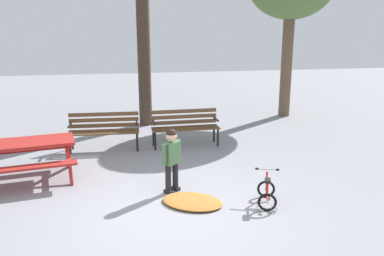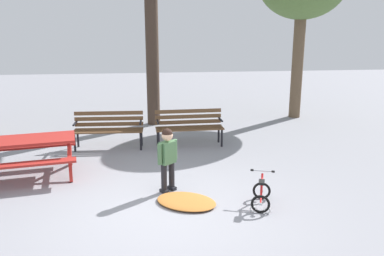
{
  "view_description": "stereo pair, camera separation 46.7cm",
  "coord_description": "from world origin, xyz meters",
  "px_view_note": "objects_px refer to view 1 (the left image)",
  "views": [
    {
      "loc": [
        -0.65,
        -5.69,
        2.87
      ],
      "look_at": [
        0.71,
        1.84,
        0.85
      ],
      "focal_mm": 37.52,
      "sensor_mm": 36.0,
      "label": 1
    },
    {
      "loc": [
        -0.19,
        -5.76,
        2.87
      ],
      "look_at": [
        0.71,
        1.84,
        0.85
      ],
      "focal_mm": 37.52,
      "sensor_mm": 36.0,
      "label": 2
    }
  ],
  "objects_px": {
    "park_bench_left": "(185,124)",
    "park_bench_far_left": "(104,128)",
    "child_standing": "(172,155)",
    "kids_bicycle": "(267,193)",
    "picnic_table": "(23,151)"
  },
  "relations": [
    {
      "from": "park_bench_far_left",
      "to": "park_bench_left",
      "type": "distance_m",
      "value": 1.89
    },
    {
      "from": "kids_bicycle",
      "to": "child_standing",
      "type": "bearing_deg",
      "value": 152.24
    },
    {
      "from": "park_bench_left",
      "to": "child_standing",
      "type": "bearing_deg",
      "value": -103.95
    },
    {
      "from": "picnic_table",
      "to": "child_standing",
      "type": "xyz_separation_m",
      "value": [
        2.61,
        -0.97,
        0.08
      ]
    },
    {
      "from": "picnic_table",
      "to": "kids_bicycle",
      "type": "height_order",
      "value": "picnic_table"
    },
    {
      "from": "picnic_table",
      "to": "park_bench_left",
      "type": "relative_size",
      "value": 1.24
    },
    {
      "from": "child_standing",
      "to": "kids_bicycle",
      "type": "height_order",
      "value": "child_standing"
    },
    {
      "from": "picnic_table",
      "to": "park_bench_far_left",
      "type": "relative_size",
      "value": 1.24
    },
    {
      "from": "park_bench_left",
      "to": "park_bench_far_left",
      "type": "bearing_deg",
      "value": 179.86
    },
    {
      "from": "park_bench_far_left",
      "to": "kids_bicycle",
      "type": "relative_size",
      "value": 2.59
    },
    {
      "from": "park_bench_left",
      "to": "kids_bicycle",
      "type": "relative_size",
      "value": 2.58
    },
    {
      "from": "park_bench_left",
      "to": "kids_bicycle",
      "type": "bearing_deg",
      "value": -77.3
    },
    {
      "from": "child_standing",
      "to": "park_bench_far_left",
      "type": "bearing_deg",
      "value": 114.35
    },
    {
      "from": "picnic_table",
      "to": "park_bench_left",
      "type": "bearing_deg",
      "value": 27.78
    },
    {
      "from": "park_bench_far_left",
      "to": "child_standing",
      "type": "relative_size",
      "value": 1.42
    }
  ]
}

